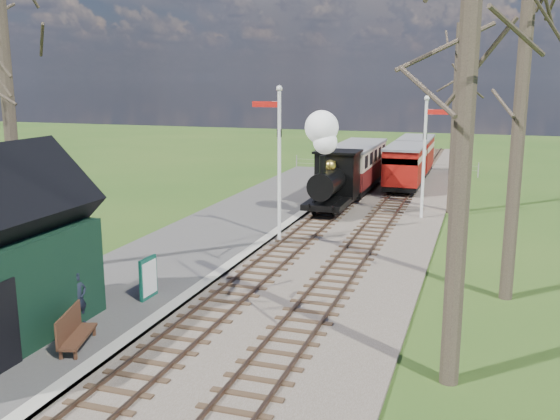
{
  "coord_description": "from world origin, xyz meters",
  "views": [
    {
      "loc": [
        6.92,
        -7.04,
        6.51
      ],
      "look_at": [
        -0.3,
        14.87,
        1.6
      ],
      "focal_mm": 40.0,
      "sensor_mm": 36.0,
      "label": 1
    }
  ],
  "objects": [
    {
      "name": "fence_line",
      "position": [
        0.3,
        36.0,
        0.55
      ],
      "size": [
        12.6,
        0.08,
        1.0
      ],
      "color": "slate",
      "rests_on": "ground"
    },
    {
      "name": "track_near",
      "position": [
        0.0,
        22.0,
        0.1
      ],
      "size": [
        1.6,
        60.0,
        0.15
      ],
      "color": "brown",
      "rests_on": "ground"
    },
    {
      "name": "bench",
      "position": [
        -2.12,
        4.62,
        0.62
      ],
      "size": [
        0.9,
        1.64,
        0.9
      ],
      "color": "#4A2A1A",
      "rests_on": "platform"
    },
    {
      "name": "coping_strip",
      "position": [
        -1.2,
        14.0,
        0.1
      ],
      "size": [
        0.4,
        44.0,
        0.21
      ],
      "primitive_type": "cube",
      "color": "#B2AD9E",
      "rests_on": "ground"
    },
    {
      "name": "sign_board",
      "position": [
        -2.12,
        8.18,
        0.81
      ],
      "size": [
        0.13,
        0.84,
        1.22
      ],
      "color": "#104B3A",
      "rests_on": "platform"
    },
    {
      "name": "semaphore_far",
      "position": [
        4.37,
        22.0,
        3.35
      ],
      "size": [
        1.22,
        0.24,
        5.72
      ],
      "color": "silver",
      "rests_on": "ground"
    },
    {
      "name": "track_far",
      "position": [
        2.6,
        22.0,
        0.1
      ],
      "size": [
        1.6,
        60.0,
        0.15
      ],
      "color": "brown",
      "rests_on": "ground"
    },
    {
      "name": "locomotive",
      "position": [
        -0.01,
        21.8,
        2.24
      ],
      "size": [
        1.95,
        4.56,
        4.89
      ],
      "color": "black",
      "rests_on": "ground"
    },
    {
      "name": "red_carriage_a",
      "position": [
        2.6,
        29.19,
        1.49
      ],
      "size": [
        2.05,
        5.08,
        2.16
      ],
      "color": "black",
      "rests_on": "ground"
    },
    {
      "name": "red_carriage_b",
      "position": [
        2.6,
        34.69,
        1.49
      ],
      "size": [
        2.05,
        5.08,
        2.16
      ],
      "color": "black",
      "rests_on": "ground"
    },
    {
      "name": "ballast_bed",
      "position": [
        1.3,
        22.0,
        0.05
      ],
      "size": [
        8.0,
        60.0,
        0.1
      ],
      "primitive_type": "cube",
      "color": "brown",
      "rests_on": "ground"
    },
    {
      "name": "platform",
      "position": [
        -3.5,
        14.0,
        0.1
      ],
      "size": [
        5.0,
        44.0,
        0.2
      ],
      "primitive_type": "cube",
      "color": "#474442",
      "rests_on": "ground"
    },
    {
      "name": "distant_hills",
      "position": [
        1.4,
        64.38,
        -16.21
      ],
      "size": [
        114.4,
        48.0,
        22.02
      ],
      "color": "#385B23",
      "rests_on": "ground"
    },
    {
      "name": "coach",
      "position": [
        0.0,
        27.87,
        1.63
      ],
      "size": [
        2.28,
        7.82,
        2.4
      ],
      "color": "black",
      "rests_on": "ground"
    },
    {
      "name": "semaphore_near",
      "position": [
        -0.77,
        16.0,
        3.62
      ],
      "size": [
        1.22,
        0.24,
        6.22
      ],
      "color": "silver",
      "rests_on": "ground"
    },
    {
      "name": "bare_trees",
      "position": [
        1.33,
        10.1,
        5.21
      ],
      "size": [
        15.51,
        22.39,
        12.0
      ],
      "color": "#382D23",
      "rests_on": "ground"
    },
    {
      "name": "person",
      "position": [
        -2.85,
        5.87,
        0.91
      ],
      "size": [
        0.47,
        0.59,
        1.42
      ],
      "primitive_type": "imported",
      "rotation": [
        0.0,
        0.0,
        1.29
      ],
      "color": "black",
      "rests_on": "platform"
    }
  ]
}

